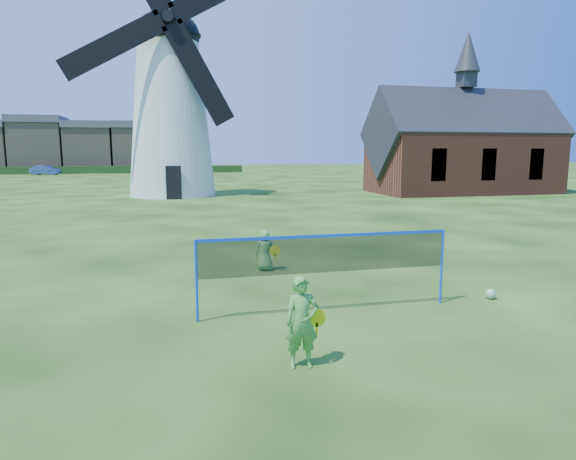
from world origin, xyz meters
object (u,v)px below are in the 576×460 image
(windmill, at_px, (170,105))
(chapel, at_px, (463,149))
(play_ball, at_px, (491,294))
(badminton_net, at_px, (327,255))
(player_girl, at_px, (302,322))
(car_right, at_px, (45,170))
(player_boy, at_px, (265,250))

(windmill, xyz_separation_m, chapel, (21.37, -2.40, -2.96))
(play_ball, bearing_deg, badminton_net, 179.85)
(badminton_net, distance_m, player_girl, 2.66)
(windmill, xyz_separation_m, badminton_net, (2.44, -27.54, -5.13))
(player_girl, bearing_deg, play_ball, 29.37)
(chapel, bearing_deg, car_right, 134.22)
(player_girl, xyz_separation_m, player_boy, (0.65, 6.06, -0.13))
(player_boy, distance_m, play_ball, 5.61)
(chapel, relative_size, badminton_net, 2.75)
(chapel, bearing_deg, windmill, 173.58)
(player_boy, relative_size, play_ball, 4.98)
(player_girl, height_order, play_ball, player_girl)
(badminton_net, distance_m, play_ball, 3.83)
(play_ball, xyz_separation_m, car_right, (-21.95, 63.36, 0.52))
(windmill, xyz_separation_m, player_girl, (1.31, -29.90, -5.59))
(badminton_net, bearing_deg, player_boy, 97.47)
(windmill, bearing_deg, player_girl, -87.49)
(car_right, bearing_deg, badminton_net, -146.42)
(windmill, bearing_deg, play_ball, -77.44)
(windmill, height_order, badminton_net, windmill)
(windmill, height_order, play_ball, windmill)
(badminton_net, relative_size, player_girl, 3.72)
(chapel, xyz_separation_m, play_ball, (-15.24, -25.15, -3.19))
(player_boy, xyz_separation_m, car_right, (-17.77, 59.65, 0.08))
(chapel, relative_size, car_right, 3.64)
(badminton_net, bearing_deg, car_right, 106.08)
(windmill, relative_size, play_ball, 83.01)
(chapel, distance_m, badminton_net, 31.54)
(player_boy, bearing_deg, windmill, -67.51)
(player_boy, bearing_deg, play_ball, 156.19)
(badminton_net, xyz_separation_m, play_ball, (3.69, -0.01, -1.03))
(windmill, xyz_separation_m, player_boy, (1.96, -23.84, -5.72))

